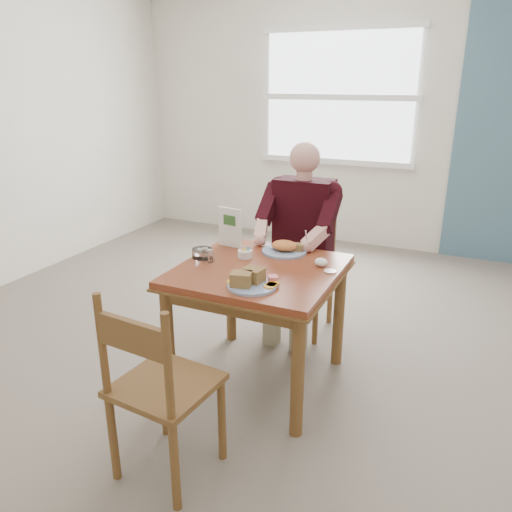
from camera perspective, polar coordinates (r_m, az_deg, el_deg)
The scene contains 16 objects.
floor at distance 3.24m, azimuth 0.32°, elevation -13.82°, with size 6.00×6.00×0.00m, color #6E6659.
wall_back at distance 5.59m, azimuth 13.45°, elevation 15.14°, with size 5.50×5.50×0.00m, color beige.
lemon_wedge at distance 2.64m, azimuth -2.78°, elevation -3.05°, with size 0.06×0.04×0.03m, color yellow.
napkin at distance 2.93m, azimuth 7.45°, elevation -0.71°, with size 0.08×0.06×0.05m, color white.
metal_dish at distance 2.85m, azimuth 8.45°, elevation -1.75°, with size 0.07×0.07×0.01m, color silver.
window at distance 5.64m, azimuth 9.38°, elevation 17.47°, with size 1.72×0.04×1.42m.
table at distance 2.93m, azimuth 0.34°, elevation -3.34°, with size 0.92×0.92×0.75m.
chair_far at distance 3.68m, azimuth 5.40°, elevation -1.23°, with size 0.42×0.42×0.95m.
chair_near at distance 2.34m, azimuth -11.04°, elevation -14.56°, with size 0.46×0.46×0.95m.
diner at distance 3.50m, azimuth 5.08°, elevation 3.39°, with size 0.53×0.56×1.39m.
near_plate at distance 2.62m, azimuth -0.61°, elevation -2.83°, with size 0.28×0.28×0.09m.
far_plate at distance 3.14m, azimuth 3.37°, elevation 0.91°, with size 0.32×0.32×0.08m.
caddy at distance 3.04m, azimuth -1.27°, elevation 0.26°, with size 0.10×0.10×0.07m.
shakers at distance 2.99m, azimuth -5.55°, elevation 0.12°, with size 0.09×0.06×0.08m.
creamer at distance 3.06m, azimuth -6.17°, elevation 0.34°, with size 0.16×0.16×0.06m.
menu at distance 3.22m, azimuth -3.00°, elevation 3.30°, with size 0.17×0.04×0.26m.
Camera 1 is at (1.10, -2.47, 1.78)m, focal length 35.00 mm.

